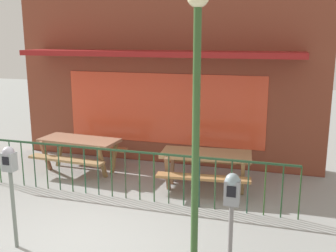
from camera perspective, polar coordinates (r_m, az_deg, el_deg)
name	(u,v)px	position (r m, az deg, el deg)	size (l,w,h in m)	color
ground	(81,242)	(6.42, -12.41, -15.97)	(40.00, 40.00, 0.00)	gray
pub_storefront	(165,45)	(9.67, -0.37, 11.49)	(7.55, 1.50, 5.74)	#58201A
patio_fence_front	(125,165)	(7.61, -6.16, -5.65)	(6.37, 0.04, 0.97)	#224429
picnic_table_left	(80,146)	(9.32, -12.57, -2.78)	(1.88, 1.47, 0.79)	#9A6C51
picnic_table_right	(206,160)	(8.08, 5.48, -4.92)	(1.93, 1.54, 0.79)	#A77E54
parking_meter_near	(232,201)	(4.82, 9.13, -10.55)	(0.18, 0.17, 1.50)	slate
parking_meter_far	(10,170)	(6.10, -21.72, -5.94)	(0.18, 0.17, 1.54)	gray
street_lamp	(197,88)	(5.05, 4.12, 5.48)	(0.28, 0.28, 3.66)	#315427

